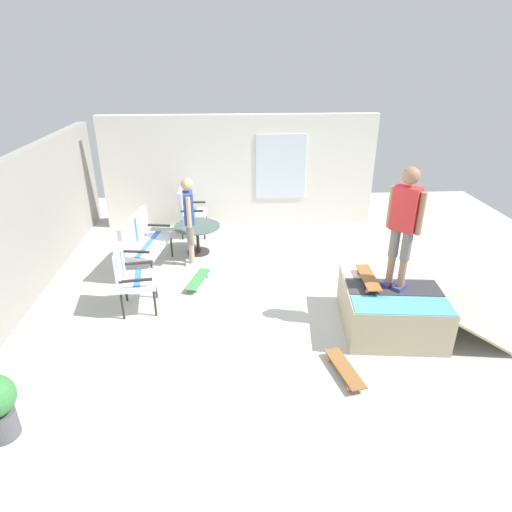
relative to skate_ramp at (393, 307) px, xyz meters
name	(u,v)px	position (x,y,z in m)	size (l,w,h in m)	color
ground_plane	(280,312)	(0.53, 1.55, -0.37)	(12.00, 12.00, 0.10)	#B2B2AD
house_facade	(241,172)	(4.33, 2.04, 0.91)	(0.23, 6.00, 2.45)	white
skate_ramp	(393,307)	(0.00, 0.00, 0.00)	(1.65, 2.31, 0.64)	tan
patio_bench	(142,239)	(2.06, 3.89, 0.29)	(1.32, 0.74, 1.02)	#2D2823
patio_chair_near_house	(188,208)	(3.72, 3.20, 0.29)	(0.64, 0.57, 1.02)	#2D2823
patio_chair_by_wall	(129,274)	(0.70, 3.84, 0.29)	(0.68, 0.62, 1.02)	#2D2823
patio_table	(197,234)	(2.74, 2.95, 0.08)	(0.90, 0.90, 0.57)	#2D2823
person_watching	(189,216)	(2.27, 3.04, 0.63)	(0.48, 0.27, 1.64)	silver
person_skater	(404,220)	(0.01, 0.03, 1.32)	(0.37, 0.37, 1.70)	navy
skateboard_by_bench	(198,279)	(1.44, 2.88, -0.24)	(0.82, 0.41, 0.10)	#3F8C4C
skateboard_spare	(345,368)	(-1.00, 0.93, -0.24)	(0.82, 0.36, 0.10)	brown
skateboard_on_ramp	(368,278)	(0.14, 0.36, 0.41)	(0.81, 0.24, 0.10)	brown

